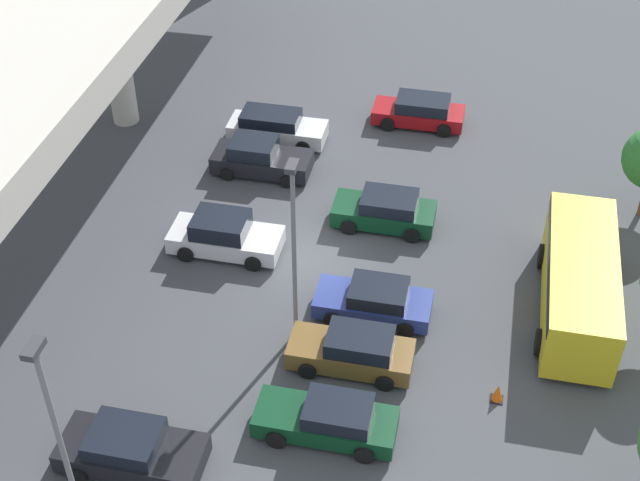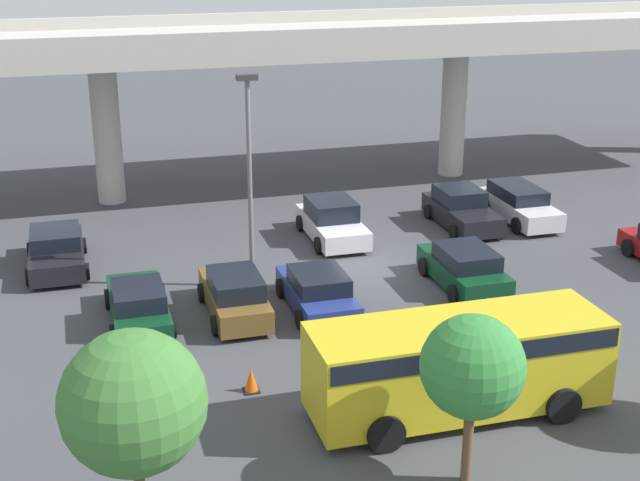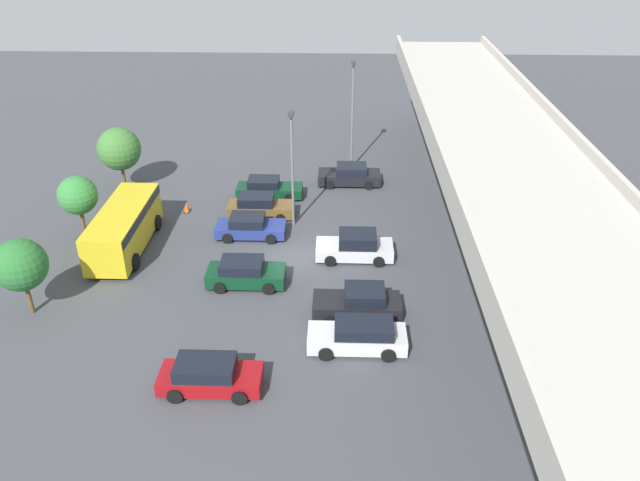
{
  "view_description": "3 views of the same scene",
  "coord_description": "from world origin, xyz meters",
  "px_view_note": "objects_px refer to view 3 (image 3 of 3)",
  "views": [
    {
      "loc": [
        -27.01,
        -5.97,
        23.37
      ],
      "look_at": [
        0.01,
        -0.18,
        0.99
      ],
      "focal_mm": 50.0,
      "sensor_mm": 36.0,
      "label": 1
    },
    {
      "loc": [
        -10.21,
        -29.28,
        12.46
      ],
      "look_at": [
        -1.41,
        1.29,
        0.91
      ],
      "focal_mm": 50.0,
      "sensor_mm": 36.0,
      "label": 2
    },
    {
      "loc": [
        31.92,
        2.7,
        19.01
      ],
      "look_at": [
        0.62,
        1.69,
        1.59
      ],
      "focal_mm": 35.0,
      "sensor_mm": 36.0,
      "label": 3
    }
  ],
  "objects_px": {
    "parked_car_0": "(350,175)",
    "parked_car_2": "(260,207)",
    "parked_car_4": "(355,247)",
    "lamp_post_mid_lot": "(353,108)",
    "parked_car_1": "(268,188)",
    "shuttle_bus": "(124,225)",
    "parked_car_3": "(250,227)",
    "lamp_post_near_aisle": "(292,161)",
    "tree_front_left": "(119,149)",
    "tree_front_centre": "(78,195)",
    "parked_car_7": "(359,336)",
    "traffic_cone": "(187,208)",
    "tree_front_right": "(20,265)",
    "parked_car_6": "(359,303)",
    "parked_car_8": "(209,376)",
    "parked_car_5": "(245,273)"
  },
  "relations": [
    {
      "from": "parked_car_0",
      "to": "parked_car_2",
      "type": "height_order",
      "value": "parked_car_2"
    },
    {
      "from": "parked_car_4",
      "to": "lamp_post_mid_lot",
      "type": "xyz_separation_m",
      "value": [
        -13.93,
        -0.08,
        4.12
      ]
    },
    {
      "from": "parked_car_1",
      "to": "shuttle_bus",
      "type": "distance_m",
      "value": 11.02
    },
    {
      "from": "parked_car_3",
      "to": "lamp_post_near_aisle",
      "type": "distance_m",
      "value": 4.93
    },
    {
      "from": "parked_car_3",
      "to": "tree_front_left",
      "type": "height_order",
      "value": "tree_front_left"
    },
    {
      "from": "tree_front_left",
      "to": "tree_front_centre",
      "type": "height_order",
      "value": "tree_front_left"
    },
    {
      "from": "parked_car_7",
      "to": "traffic_cone",
      "type": "bearing_deg",
      "value": -51.42
    },
    {
      "from": "shuttle_bus",
      "to": "parked_car_1",
      "type": "bearing_deg",
      "value": -46.03
    },
    {
      "from": "parked_car_3",
      "to": "tree_front_right",
      "type": "bearing_deg",
      "value": -139.97
    },
    {
      "from": "lamp_post_near_aisle",
      "to": "tree_front_right",
      "type": "distance_m",
      "value": 16.55
    },
    {
      "from": "parked_car_0",
      "to": "parked_car_1",
      "type": "relative_size",
      "value": 0.99
    },
    {
      "from": "shuttle_bus",
      "to": "tree_front_left",
      "type": "distance_m",
      "value": 9.1
    },
    {
      "from": "parked_car_7",
      "to": "tree_front_left",
      "type": "height_order",
      "value": "tree_front_left"
    },
    {
      "from": "parked_car_6",
      "to": "traffic_cone",
      "type": "distance_m",
      "value": 16.31
    },
    {
      "from": "traffic_cone",
      "to": "parked_car_2",
      "type": "bearing_deg",
      "value": 84.0
    },
    {
      "from": "tree_front_left",
      "to": "traffic_cone",
      "type": "bearing_deg",
      "value": 56.65
    },
    {
      "from": "parked_car_6",
      "to": "tree_front_centre",
      "type": "xyz_separation_m",
      "value": [
        -7.63,
        -16.99,
        2.26
      ]
    },
    {
      "from": "parked_car_0",
      "to": "parked_car_6",
      "type": "xyz_separation_m",
      "value": [
        16.69,
        0.29,
        0.04
      ]
    },
    {
      "from": "tree_front_centre",
      "to": "shuttle_bus",
      "type": "bearing_deg",
      "value": 70.01
    },
    {
      "from": "parked_car_4",
      "to": "lamp_post_near_aisle",
      "type": "xyz_separation_m",
      "value": [
        -4.18,
        -3.97,
        3.72
      ]
    },
    {
      "from": "parked_car_3",
      "to": "parked_car_7",
      "type": "height_order",
      "value": "parked_car_7"
    },
    {
      "from": "parked_car_1",
      "to": "parked_car_6",
      "type": "relative_size",
      "value": 1.03
    },
    {
      "from": "parked_car_8",
      "to": "tree_front_left",
      "type": "height_order",
      "value": "tree_front_left"
    },
    {
      "from": "parked_car_2",
      "to": "parked_car_3",
      "type": "distance_m",
      "value": 2.78
    },
    {
      "from": "parked_car_2",
      "to": "tree_front_left",
      "type": "bearing_deg",
      "value": 158.84
    },
    {
      "from": "parked_car_0",
      "to": "parked_car_2",
      "type": "bearing_deg",
      "value": 42.88
    },
    {
      "from": "parked_car_4",
      "to": "traffic_cone",
      "type": "distance_m",
      "value": 12.79
    },
    {
      "from": "lamp_post_mid_lot",
      "to": "tree_front_right",
      "type": "bearing_deg",
      "value": -39.9
    },
    {
      "from": "parked_car_7",
      "to": "parked_car_8",
      "type": "distance_m",
      "value": 7.2
    },
    {
      "from": "tree_front_left",
      "to": "tree_front_right",
      "type": "distance_m",
      "value": 15.4
    },
    {
      "from": "parked_car_5",
      "to": "parked_car_0",
      "type": "bearing_deg",
      "value": 67.06
    },
    {
      "from": "tree_front_centre",
      "to": "parked_car_8",
      "type": "bearing_deg",
      "value": 37.94
    },
    {
      "from": "parked_car_1",
      "to": "parked_car_5",
      "type": "distance_m",
      "value": 11.46
    },
    {
      "from": "parked_car_7",
      "to": "lamp_post_mid_lot",
      "type": "distance_m",
      "value": 22.83
    },
    {
      "from": "parked_car_6",
      "to": "traffic_cone",
      "type": "height_order",
      "value": "parked_car_6"
    },
    {
      "from": "parked_car_7",
      "to": "shuttle_bus",
      "type": "relative_size",
      "value": 0.59
    },
    {
      "from": "parked_car_0",
      "to": "parked_car_5",
      "type": "xyz_separation_m",
      "value": [
        13.97,
        -5.91,
        0.03
      ]
    },
    {
      "from": "parked_car_8",
      "to": "tree_front_centre",
      "type": "relative_size",
      "value": 1.06
    },
    {
      "from": "parked_car_0",
      "to": "parked_car_2",
      "type": "distance_m",
      "value": 8.28
    },
    {
      "from": "shuttle_bus",
      "to": "tree_front_centre",
      "type": "xyz_separation_m",
      "value": [
        -1.07,
        -2.95,
        1.43
      ]
    },
    {
      "from": "parked_car_6",
      "to": "lamp_post_near_aisle",
      "type": "distance_m",
      "value": 11.4
    },
    {
      "from": "tree_front_right",
      "to": "lamp_post_mid_lot",
      "type": "bearing_deg",
      "value": 140.1
    },
    {
      "from": "parked_car_0",
      "to": "lamp_post_near_aisle",
      "type": "xyz_separation_m",
      "value": [
        6.71,
        -3.75,
        3.79
      ]
    },
    {
      "from": "parked_car_5",
      "to": "parked_car_8",
      "type": "xyz_separation_m",
      "value": [
        8.4,
        -0.41,
        -0.01
      ]
    },
    {
      "from": "parked_car_3",
      "to": "parked_car_4",
      "type": "relative_size",
      "value": 0.96
    },
    {
      "from": "parked_car_1",
      "to": "lamp_post_near_aisle",
      "type": "xyz_separation_m",
      "value": [
        4.2,
        2.09,
        3.81
      ]
    },
    {
      "from": "shuttle_bus",
      "to": "tree_front_centre",
      "type": "distance_m",
      "value": 3.44
    },
    {
      "from": "lamp_post_near_aisle",
      "to": "parked_car_4",
      "type": "bearing_deg",
      "value": 43.56
    },
    {
      "from": "traffic_cone",
      "to": "parked_car_6",
      "type": "bearing_deg",
      "value": 44.68
    },
    {
      "from": "tree_front_right",
      "to": "parked_car_0",
      "type": "bearing_deg",
      "value": 135.66
    }
  ]
}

